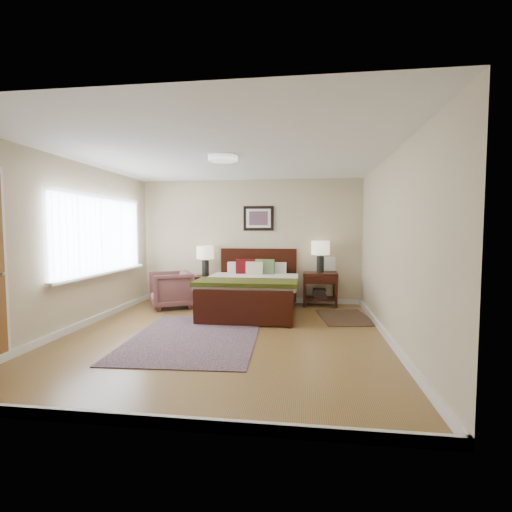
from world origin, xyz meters
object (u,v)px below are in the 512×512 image
at_px(lamp_left, 205,255).
at_px(lamp_right, 320,250).
at_px(nightstand_right, 320,286).
at_px(armchair, 171,290).
at_px(rug_persian, 195,337).
at_px(bed, 252,285).
at_px(nightstand_left, 205,282).

bearing_deg(lamp_left, lamp_right, 0.00).
bearing_deg(nightstand_right, lamp_left, 179.67).
height_order(armchair, rug_persian, armchair).
bearing_deg(bed, nightstand_left, 145.11).
relative_size(nightstand_left, nightstand_right, 0.83).
bearing_deg(armchair, nightstand_left, 107.63).
bearing_deg(nightstand_right, nightstand_left, -179.84).
relative_size(nightstand_left, armchair, 0.71).
distance_m(nightstand_right, lamp_right, 0.69).
xyz_separation_m(bed, lamp_left, (-1.06, 0.76, 0.47)).
bearing_deg(nightstand_left, bed, -34.89).
bearing_deg(nightstand_left, rug_persian, -78.16).
xyz_separation_m(bed, lamp_right, (1.24, 0.76, 0.58)).
relative_size(lamp_left, armchair, 0.80).
bearing_deg(bed, armchair, 173.38).
bearing_deg(bed, nightstand_right, 31.06).
distance_m(lamp_left, lamp_right, 2.31).
distance_m(nightstand_left, armchair, 0.77).
bearing_deg(rug_persian, nightstand_right, 50.68).
height_order(nightstand_right, lamp_left, lamp_left).
xyz_separation_m(bed, rug_persian, (-0.56, -1.68, -0.50)).
bearing_deg(bed, lamp_right, 31.51).
height_order(bed, nightstand_right, bed).
bearing_deg(bed, rug_persian, -108.26).
distance_m(nightstand_right, armchair, 2.88).
relative_size(bed, lamp_left, 3.30).
distance_m(nightstand_left, lamp_right, 2.40).
bearing_deg(rug_persian, bed, 68.89).
bearing_deg(nightstand_right, rug_persian, -126.48).
height_order(nightstand_right, armchair, armchair).
bearing_deg(bed, lamp_left, 144.40).
height_order(lamp_right, rug_persian, lamp_right).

